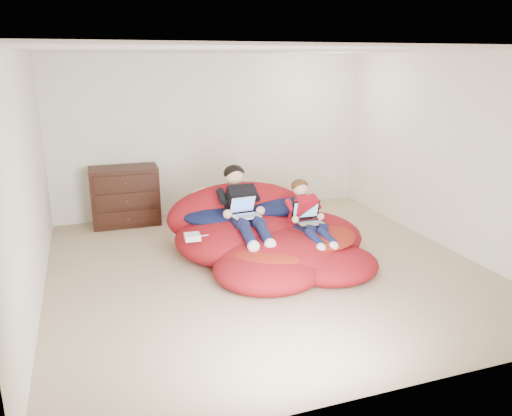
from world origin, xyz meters
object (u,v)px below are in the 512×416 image
at_px(beanbag_pile, 267,237).
at_px(younger_boy, 307,212).
at_px(older_boy, 242,204).
at_px(laptop_white, 245,211).
at_px(laptop_black, 308,217).
at_px(dresser, 125,196).

height_order(beanbag_pile, younger_boy, younger_boy).
distance_m(older_boy, laptop_white, 0.12).
bearing_deg(beanbag_pile, younger_boy, -31.36).
bearing_deg(older_boy, beanbag_pile, -14.52).
height_order(beanbag_pile, laptop_white, beanbag_pile).
bearing_deg(older_boy, laptop_black, -27.64).
relative_size(older_boy, younger_boy, 1.31).
height_order(laptop_white, laptop_black, laptop_white).
relative_size(older_boy, laptop_black, 3.48).
xyz_separation_m(dresser, younger_boy, (1.99, -2.15, 0.17)).
bearing_deg(younger_boy, older_boy, 155.10).
relative_size(dresser, beanbag_pile, 0.41).
height_order(younger_boy, laptop_white, younger_boy).
relative_size(laptop_white, laptop_black, 0.94).
xyz_separation_m(dresser, beanbag_pile, (1.57, -1.89, -0.19)).
height_order(dresser, laptop_white, dresser).
distance_m(older_boy, laptop_black, 0.83).
bearing_deg(younger_boy, beanbag_pile, 148.64).
xyz_separation_m(dresser, older_boy, (1.27, -1.81, 0.26)).
bearing_deg(laptop_black, older_boy, 152.36).
height_order(beanbag_pile, laptop_black, beanbag_pile).
bearing_deg(laptop_black, dresser, 132.30).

